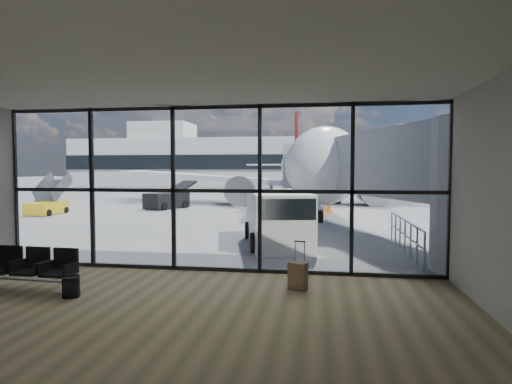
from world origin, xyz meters
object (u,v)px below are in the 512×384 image
(airliner, at_px, (304,168))
(belt_loader, at_px, (168,199))
(suitcase, at_px, (298,276))
(service_van, at_px, (278,218))
(backpack, at_px, (71,287))
(mobile_stairs, at_px, (47,206))
(seating_row, at_px, (34,266))

(airliner, relative_size, belt_loader, 8.29)
(suitcase, bearing_deg, service_van, 120.91)
(belt_loader, bearing_deg, backpack, -52.42)
(suitcase, relative_size, airliner, 0.03)
(service_van, relative_size, mobile_stairs, 1.59)
(suitcase, bearing_deg, seating_row, -151.41)
(seating_row, distance_m, airliner, 28.16)
(suitcase, xyz_separation_m, airliner, (-0.89, 26.76, 2.57))
(backpack, distance_m, service_van, 8.05)
(seating_row, xyz_separation_m, belt_loader, (-4.21, 20.24, 0.12))
(airliner, bearing_deg, seating_row, -106.25)
(seating_row, height_order, suitcase, suitcase)
(seating_row, distance_m, suitcase, 6.12)
(service_van, height_order, mobile_stairs, mobile_stairs)
(seating_row, height_order, backpack, seating_row)
(backpack, xyz_separation_m, airliner, (3.92, 28.09, 2.67))
(backpack, height_order, service_van, service_van)
(airliner, relative_size, service_van, 7.65)
(seating_row, relative_size, service_van, 0.45)
(mobile_stairs, bearing_deg, belt_loader, 37.89)
(seating_row, height_order, service_van, service_van)
(suitcase, xyz_separation_m, service_van, (-1.02, 5.73, 0.67))
(suitcase, distance_m, airliner, 26.89)
(seating_row, relative_size, belt_loader, 0.49)
(seating_row, relative_size, airliner, 0.06)
(suitcase, distance_m, mobile_stairs, 21.82)
(belt_loader, xyz_separation_m, mobile_stairs, (-6.03, -4.90, -0.15))
(backpack, relative_size, belt_loader, 0.11)
(airliner, bearing_deg, mobile_stairs, -147.15)
(suitcase, distance_m, service_van, 5.86)
(suitcase, height_order, airliner, airliner)
(service_van, distance_m, mobile_stairs, 17.62)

